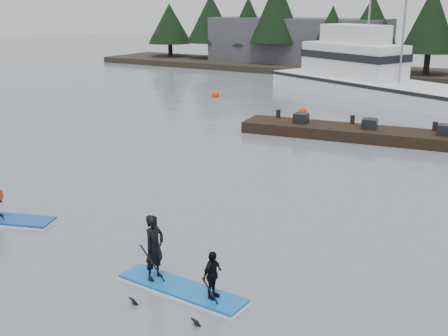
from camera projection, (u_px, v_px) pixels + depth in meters
The scene contains 10 objects.
ground at pixel (107, 264), 14.73m from camera, with size 160.00×160.00×0.00m, color slate.
far_shore at pixel (435, 76), 49.16m from camera, with size 70.00×8.00×0.60m, color #2D281E.
treeline at pixel (435, 80), 49.24m from camera, with size 60.00×4.00×8.00m, color black, non-canonical shape.
waterfront_building at pixel (298, 43), 57.08m from camera, with size 18.00×6.00×5.00m, color #4C4C51.
fishing_boat_large at pixel (368, 86), 40.63m from camera, with size 17.25×11.11×9.58m.
floating_dock at pixel (411, 138), 27.11m from camera, with size 16.77×2.24×0.56m, color black.
buoy_b at pixel (303, 115), 34.12m from camera, with size 0.54×0.54×0.54m, color red.
buoy_d at pixel (445, 141), 27.63m from camera, with size 0.48×0.48×0.48m, color red.
buoy_a at pixel (216, 97), 40.40m from camera, with size 0.51×0.51×0.51m, color red.
paddleboard_duo at pixel (177, 268), 13.24m from camera, with size 3.38×1.18×2.26m.
Camera 1 is at (9.54, -9.90, 6.63)m, focal length 45.00 mm.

